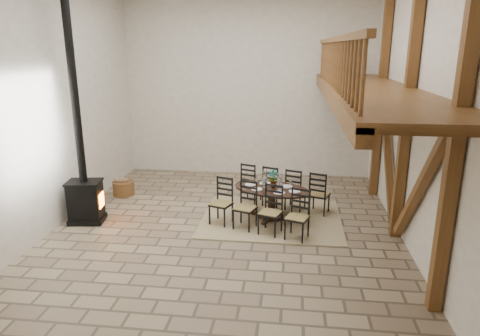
# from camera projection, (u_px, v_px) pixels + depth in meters

# --- Properties ---
(ground) EXTENTS (8.00, 8.00, 0.00)m
(ground) POSITION_uv_depth(u_px,v_px,m) (227.00, 227.00, 8.93)
(ground) COLOR #988465
(ground) RESTS_ON ground
(room_shell) EXTENTS (7.02, 8.02, 5.01)m
(room_shell) POSITION_uv_depth(u_px,v_px,m) (289.00, 81.00, 7.97)
(room_shell) COLOR white
(room_shell) RESTS_ON ground
(rug) EXTENTS (3.00, 2.50, 0.02)m
(rug) POSITION_uv_depth(u_px,v_px,m) (271.00, 218.00, 9.37)
(rug) COLOR tan
(rug) RESTS_ON ground
(dining_table) EXTENTS (2.60, 2.48, 1.09)m
(dining_table) POSITION_uv_depth(u_px,v_px,m) (272.00, 203.00, 9.28)
(dining_table) COLOR black
(dining_table) RESTS_ON ground
(wood_stove) EXTENTS (0.78, 0.65, 5.00)m
(wood_stove) POSITION_uv_depth(u_px,v_px,m) (83.00, 172.00, 8.90)
(wood_stove) COLOR black
(wood_stove) RESTS_ON ground
(log_basket) EXTENTS (0.53, 0.53, 0.44)m
(log_basket) POSITION_uv_depth(u_px,v_px,m) (124.00, 188.00, 10.81)
(log_basket) COLOR brown
(log_basket) RESTS_ON ground
(log_stack) EXTENTS (0.34, 0.25, 0.32)m
(log_stack) POSITION_uv_depth(u_px,v_px,m) (98.00, 200.00, 10.02)
(log_stack) COLOR tan
(log_stack) RESTS_ON ground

